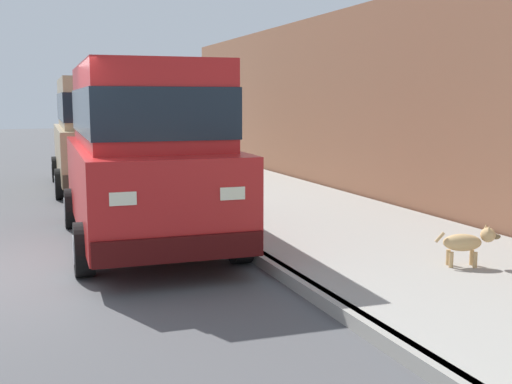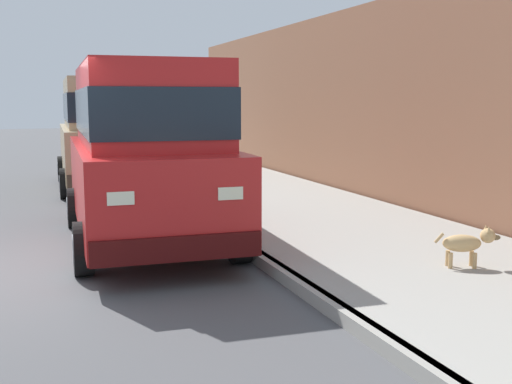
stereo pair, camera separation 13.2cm
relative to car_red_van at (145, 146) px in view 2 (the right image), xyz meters
name	(u,v)px [view 2 (the right image)]	position (x,y,z in m)	size (l,w,h in m)	color
curb	(243,247)	(1.12, -0.99, -1.32)	(0.16, 64.00, 0.14)	gray
sidewalk	(360,237)	(2.92, -0.99, -1.32)	(3.60, 64.00, 0.14)	#99968E
car_red_van	(145,146)	(0.00, 0.00, 0.00)	(2.27, 4.97, 2.52)	red
car_tan_van	(104,128)	(0.15, 6.15, 0.00)	(2.25, 4.96, 2.52)	tan
dog_tan	(468,243)	(3.12, -3.11, -0.97)	(0.72, 0.37, 0.49)	tan
building_facade	(344,104)	(5.02, 3.60, 0.56)	(0.50, 20.00, 3.90)	#8C5B42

